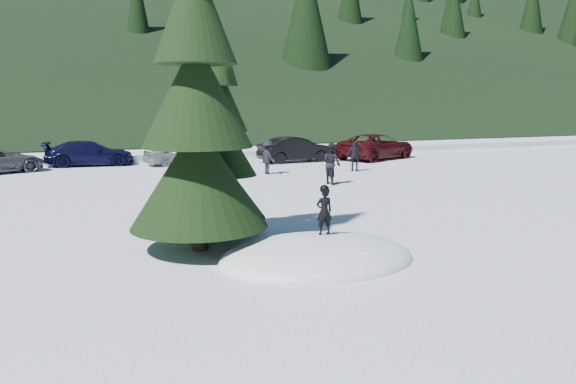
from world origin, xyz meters
name	(u,v)px	position (x,y,z in m)	size (l,w,h in m)	color
ground	(318,259)	(0.00, 0.00, 0.00)	(200.00, 200.00, 0.00)	white
snow_mound	(318,259)	(0.00, 0.00, 0.00)	(4.48, 3.52, 0.96)	white
forest_hillside	(98,16)	(0.00, 54.00, 12.50)	(200.00, 60.00, 25.00)	black
spruce_tall	(197,108)	(-2.20, 1.80, 3.32)	(3.20, 3.20, 8.60)	black
spruce_short	(223,154)	(-1.20, 3.20, 2.10)	(2.20, 2.20, 5.37)	black
child_skier	(324,211)	(0.29, 0.28, 1.01)	(0.39, 0.25, 1.06)	black
adult_0	(332,163)	(5.58, 10.21, 0.88)	(0.85, 0.66, 1.75)	black
adult_1	(355,156)	(8.73, 13.79, 0.77)	(0.90, 0.38, 1.54)	black
adult_2	(268,157)	(4.28, 14.36, 0.81)	(1.05, 0.61, 1.63)	black
car_3	(90,153)	(-3.45, 21.56, 0.68)	(1.91, 4.70, 1.36)	black
car_4	(176,154)	(1.04, 20.23, 0.61)	(1.44, 3.57, 1.22)	gray
car_5	(296,149)	(7.75, 18.99, 0.73)	(1.55, 4.44, 1.46)	black
car_6	(376,147)	(12.96, 18.65, 0.77)	(2.54, 5.52, 1.53)	#3D0B0F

